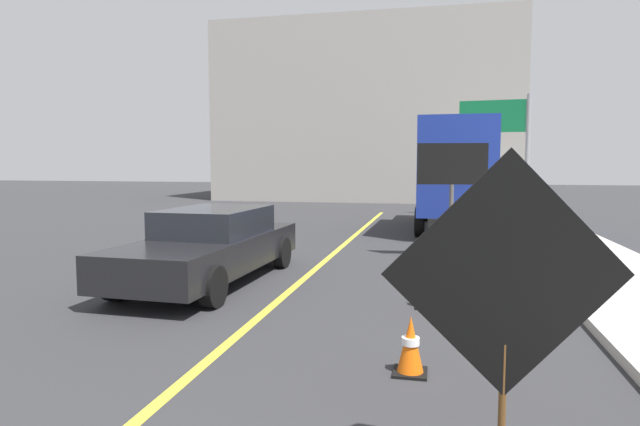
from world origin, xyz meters
The scene contains 10 objects.
lane_center_stripe centered at (0.00, 6.00, 0.00)m, with size 0.14×36.00×0.01m, color yellow.
roadwork_sign centered at (2.96, 3.27, 1.47)m, with size 1.60×0.36×2.33m.
arrow_board_trailer centered at (2.81, 12.42, 0.48)m, with size 1.60×1.92×2.70m.
box_truck centered at (3.04, 18.13, 1.91)m, with size 2.43×7.33×3.57m.
pickup_car centered at (-1.67, 8.99, 0.70)m, with size 2.11×5.07×1.38m.
highway_guide_sign centered at (5.20, 22.68, 3.42)m, with size 2.78×0.39×5.00m.
far_building_block centered at (-1.93, 34.05, 5.30)m, with size 17.92×8.78×10.60m, color gray.
traffic_cone_near_sign centered at (2.26, 5.26, 0.31)m, with size 0.36×0.36×0.63m.
traffic_cone_mid_lane centered at (2.38, 7.97, 0.37)m, with size 0.36×0.36×0.76m.
traffic_cone_far_lane centered at (2.17, 10.70, 0.31)m, with size 0.36×0.36×0.63m.
Camera 1 is at (2.52, -0.34, 2.23)m, focal length 30.05 mm.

